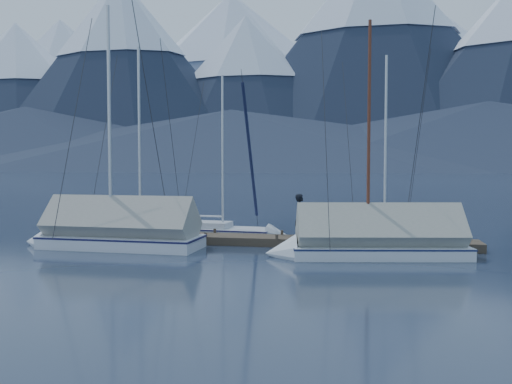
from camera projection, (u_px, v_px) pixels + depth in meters
ground at (246, 252)px, 20.86m from camera, size 1000.00×1000.00×0.00m
mountain_range at (365, 85)px, 379.73m from camera, size 877.00×584.00×150.50m
dock at (256, 241)px, 22.81m from camera, size 18.00×1.50×0.54m
mooring_posts at (244, 235)px, 22.90m from camera, size 15.12×1.52×0.35m
sailboat_open_left at (151, 231)px, 25.80m from camera, size 7.48×3.17×9.76m
sailboat_open_mid at (232, 234)px, 25.14m from camera, size 6.33×2.66×8.20m
sailboat_open_right at (395, 237)px, 23.88m from camera, size 6.98×3.39×8.90m
sailboat_covered_near at (363, 244)px, 19.70m from camera, size 7.56×3.60×9.46m
sailboat_covered_far at (108, 235)px, 21.83m from camera, size 7.60×3.22×10.59m
person at (300, 216)px, 22.39m from camera, size 0.46×0.67×1.80m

